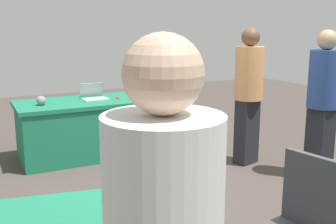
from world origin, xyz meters
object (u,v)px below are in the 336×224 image
Objects in this scene: person_attendee_browsing at (323,97)px; yarn_ball at (41,101)px; person_organiser at (248,90)px; laptop_silver at (94,96)px; table_foreground at (85,128)px; scissors_red at (118,98)px.

person_attendee_browsing is 3.27m from yarn_ball.
laptop_silver is at bearing 126.76° from person_organiser.
yarn_ball is (2.62, -1.95, -0.12)m from person_attendee_browsing.
table_foreground is 0.59m from scissors_red.
person_attendee_browsing reaches higher than table_foreground.
table_foreground is at bearing 14.35° from laptop_silver.
laptop_silver is at bearing -166.66° from table_foreground.
yarn_ball is (0.69, 0.09, 0.02)m from laptop_silver.
person_attendee_browsing reaches higher than scissors_red.
laptop_silver is (1.51, -1.29, -0.15)m from person_organiser.
yarn_ball is (0.54, 0.05, 0.42)m from table_foreground.
scissors_red is (1.63, -1.95, -0.17)m from person_attendee_browsing.
scissors_red reaches higher than table_foreground.
table_foreground is 9.58× the size of scissors_red.
person_organiser reaches higher than person_attendee_browsing.
table_foreground is 0.44m from laptop_silver.
table_foreground is at bearing -82.41° from scissors_red.
person_organiser is 9.22× the size of scissors_red.
yarn_ball reaches higher than scissors_red.
scissors_red is at bearing 164.62° from laptop_silver.
person_organiser reaches higher than yarn_ball.
laptop_silver is 0.70m from yarn_ball.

